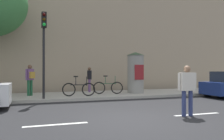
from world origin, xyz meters
TOP-DOWN VIEW (x-y plane):
  - ground_plane at (0.00, 0.00)m, footprint 80.00×80.00m
  - sidewalk_curb at (0.00, 7.00)m, footprint 36.00×4.00m
  - lane_markings at (-0.00, 0.00)m, footprint 25.80×0.16m
  - building_backdrop at (0.00, 12.00)m, footprint 36.00×5.00m
  - traffic_light at (-2.39, 5.24)m, footprint 0.24×0.45m
  - poster_column at (3.21, 6.70)m, footprint 1.11×1.11m
  - pedestrian_in_red_top at (1.88, -0.15)m, footprint 0.67×0.29m
  - pedestrian_tallest at (-3.00, 7.07)m, footprint 0.50×0.51m
  - pedestrian_near_pole at (0.69, 8.41)m, footprint 0.28×0.56m
  - bicycle_leaning at (1.38, 6.63)m, footprint 1.72×0.55m
  - bicycle_upright at (-0.52, 5.96)m, footprint 1.74×0.43m

SIDE VIEW (x-z plane):
  - ground_plane at x=0.00m, z-range 0.00..0.00m
  - lane_markings at x=0.00m, z-range 0.00..0.01m
  - sidewalk_curb at x=0.00m, z-range 0.00..0.15m
  - bicycle_leaning at x=1.38m, z-range -0.01..1.08m
  - bicycle_upright at x=-0.52m, z-range -0.01..1.08m
  - pedestrian_in_red_top at x=1.88m, z-range 0.16..1.85m
  - pedestrian_near_pole at x=0.69m, z-range 0.28..1.89m
  - pedestrian_tallest at x=-3.00m, z-range 0.31..2.02m
  - poster_column at x=3.21m, z-range 0.17..2.71m
  - traffic_light at x=-2.39m, z-range 0.88..5.09m
  - building_backdrop at x=0.00m, z-range 0.00..9.23m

